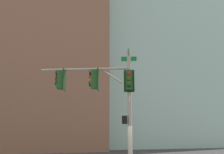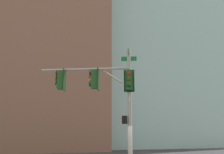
# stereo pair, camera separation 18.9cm
# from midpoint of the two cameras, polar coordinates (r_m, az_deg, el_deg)

# --- Properties ---
(signal_pole_assembly) EXTENTS (2.67, 4.69, 6.57)m
(signal_pole_assembly) POSITION_cam_midpoint_polar(r_m,az_deg,el_deg) (13.54, -1.54, -2.87)
(signal_pole_assembly) COLOR #9E998C
(signal_pole_assembly) RESTS_ON ground_plane
(building_brick_nearside) EXTENTS (21.46, 16.13, 45.71)m
(building_brick_nearside) POSITION_cam_midpoint_polar(r_m,az_deg,el_deg) (47.93, -14.57, 13.49)
(building_brick_nearside) COLOR #845B47
(building_brick_nearside) RESTS_ON ground_plane
(building_brick_midblock) EXTENTS (23.49, 17.74, 44.31)m
(building_brick_midblock) POSITION_cam_midpoint_polar(r_m,az_deg,el_deg) (56.94, -8.19, 8.14)
(building_brick_midblock) COLOR #4C3328
(building_brick_midblock) RESTS_ON ground_plane
(building_glass_tower) EXTENTS (24.34, 32.89, 57.71)m
(building_glass_tower) POSITION_cam_midpoint_polar(r_m,az_deg,el_deg) (61.00, 6.93, 13.49)
(building_glass_tower) COLOR #9EC6C1
(building_glass_tower) RESTS_ON ground_plane
(building_brick_farside) EXTENTS (21.14, 17.17, 44.88)m
(building_brick_farside) POSITION_cam_midpoint_polar(r_m,az_deg,el_deg) (68.36, -3.59, 4.70)
(building_brick_farside) COLOR brown
(building_brick_farside) RESTS_ON ground_plane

